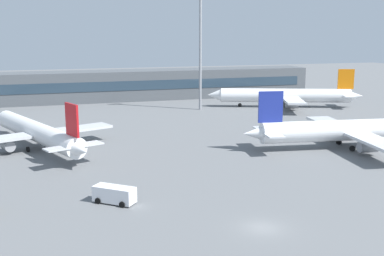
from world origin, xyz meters
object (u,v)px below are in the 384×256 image
at_px(airplane_near, 358,130).
at_px(service_van_white, 114,194).
at_px(airplane_far, 284,96).
at_px(floodlight_tower_west, 200,44).
at_px(airplane_mid, 36,132).

relative_size(airplane_near, service_van_white, 8.13).
distance_m(airplane_far, floodlight_tower_west, 27.81).
height_order(airplane_far, service_van_white, airplane_far).
bearing_deg(airplane_near, service_van_white, -161.11).
bearing_deg(airplane_near, airplane_mid, 162.83).
bearing_deg(service_van_white, airplane_far, 48.03).
height_order(service_van_white, floodlight_tower_west, floodlight_tower_west).
distance_m(airplane_near, airplane_mid, 58.02).
distance_m(airplane_near, service_van_white, 49.00).
relative_size(airplane_mid, floodlight_tower_west, 1.24).
bearing_deg(airplane_mid, airplane_far, 24.54).
distance_m(service_van_white, floodlight_tower_west, 75.50).
height_order(airplane_near, floodlight_tower_west, floodlight_tower_west).
bearing_deg(floodlight_tower_west, airplane_mid, -141.97).
relative_size(service_van_white, floodlight_tower_west, 0.17).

